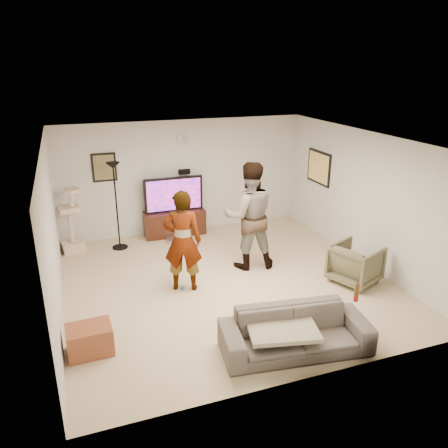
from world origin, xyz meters
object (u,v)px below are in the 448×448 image
object	(u,v)px
tv_stand	(175,223)
person_left	(183,241)
tv	(174,194)
armchair	(356,264)
floor_lamp	(117,207)
side_table	(90,340)
beer_bottle	(357,293)
cat_tree	(70,220)
sofa	(295,332)
person_right	(249,216)

from	to	relation	value
tv_stand	person_left	size ratio (longest dim) A/B	0.77
tv	armchair	size ratio (longest dim) A/B	1.69
floor_lamp	side_table	bearing A→B (deg)	-103.41
floor_lamp	beer_bottle	world-z (taller)	floor_lamp
person_left	beer_bottle	size ratio (longest dim) A/B	7.00
cat_tree	beer_bottle	size ratio (longest dim) A/B	5.37
cat_tree	armchair	bearing A→B (deg)	-33.75
floor_lamp	tv_stand	bearing A→B (deg)	15.28
person_left	sofa	bearing A→B (deg)	133.00
tv	armchair	xyz separation A→B (m)	(2.44, -3.29, -0.59)
tv_stand	person_right	world-z (taller)	person_right
tv_stand	sofa	bearing A→B (deg)	-83.90
tv_stand	sofa	xyz separation A→B (m)	(0.50, -4.70, 0.01)
beer_bottle	armchair	bearing A→B (deg)	53.99
person_left	beer_bottle	distance (m)	2.88
floor_lamp	sofa	bearing A→B (deg)	-67.89
tv	beer_bottle	bearing A→B (deg)	-73.24
sofa	side_table	bearing A→B (deg)	169.00
floor_lamp	cat_tree	world-z (taller)	floor_lamp
tv_stand	cat_tree	distance (m)	2.23
armchair	side_table	distance (m)	4.56
sofa	armchair	world-z (taller)	armchair
tv_stand	armchair	world-z (taller)	armchair
person_right	sofa	size ratio (longest dim) A/B	1.02
tv	person_right	size ratio (longest dim) A/B	0.64
armchair	tv	bearing A→B (deg)	13.74
beer_bottle	armchair	world-z (taller)	beer_bottle
tv_stand	beer_bottle	distance (m)	4.92
floor_lamp	side_table	distance (m)	3.64
person_left	tv_stand	bearing A→B (deg)	-80.78
person_right	sofa	xyz separation A→B (m)	(-0.43, -2.65, -0.72)
tv	cat_tree	xyz separation A→B (m)	(-2.19, -0.20, -0.27)
cat_tree	person_right	xyz separation A→B (m)	(3.12, -1.85, 0.34)
floor_lamp	beer_bottle	xyz separation A→B (m)	(2.68, -4.35, -0.20)
sofa	person_right	bearing A→B (deg)	88.61
side_table	beer_bottle	bearing A→B (deg)	-14.09
person_right	side_table	distance (m)	3.59
floor_lamp	sofa	xyz separation A→B (m)	(1.77, -4.35, -0.61)
tv	side_table	xyz separation A→B (m)	(-2.09, -3.82, -0.75)
side_table	tv	bearing A→B (deg)	61.25
floor_lamp	armchair	bearing A→B (deg)	-38.47
tv_stand	armchair	size ratio (longest dim) A/B	1.75
tv	person_left	xyz separation A→B (m)	(-0.45, -2.50, -0.07)
tv_stand	cat_tree	xyz separation A→B (m)	(-2.19, -0.20, 0.39)
beer_bottle	sofa	bearing A→B (deg)	180.00
sofa	armchair	distance (m)	2.39
person_right	sofa	bearing A→B (deg)	90.76
floor_lamp	sofa	world-z (taller)	floor_lamp
sofa	cat_tree	bearing A→B (deg)	128.63
cat_tree	sofa	xyz separation A→B (m)	(2.69, -4.50, -0.38)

